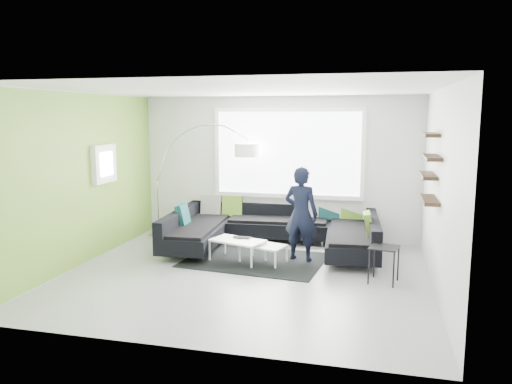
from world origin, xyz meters
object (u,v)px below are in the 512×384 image
(sectional_sofa, at_px, (273,231))
(side_table, at_px, (384,265))
(arc_lamp, at_px, (157,181))
(person, at_px, (301,214))
(coffee_table, at_px, (250,251))
(laptop, at_px, (241,238))

(sectional_sofa, distance_m, side_table, 2.36)
(sectional_sofa, bearing_deg, side_table, -38.64)
(arc_lamp, xyz_separation_m, person, (3.04, -0.95, -0.34))
(arc_lamp, bearing_deg, coffee_table, -27.75)
(sectional_sofa, relative_size, person, 2.41)
(coffee_table, height_order, side_table, side_table)
(sectional_sofa, height_order, arc_lamp, arc_lamp)
(person, bearing_deg, side_table, 159.64)
(arc_lamp, distance_m, laptop, 2.49)
(side_table, height_order, laptop, side_table)
(coffee_table, relative_size, arc_lamp, 0.50)
(coffee_table, xyz_separation_m, person, (0.80, 0.31, 0.61))
(sectional_sofa, bearing_deg, coffee_table, -108.58)
(side_table, bearing_deg, coffee_table, 166.10)
(sectional_sofa, height_order, side_table, sectional_sofa)
(person, xyz_separation_m, laptop, (-0.98, -0.23, -0.42))
(person, bearing_deg, sectional_sofa, -29.68)
(side_table, bearing_deg, person, 148.23)
(person, distance_m, laptop, 1.09)
(arc_lamp, xyz_separation_m, laptop, (2.06, -1.18, -0.75))
(side_table, height_order, person, person)
(sectional_sofa, bearing_deg, laptop, -121.80)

